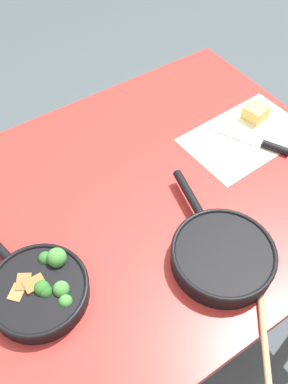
# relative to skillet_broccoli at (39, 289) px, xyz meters

# --- Properties ---
(ground_plane) EXTENTS (14.00, 14.00, 0.00)m
(ground_plane) POSITION_rel_skillet_broccoli_xyz_m (0.37, 0.11, -0.77)
(ground_plane) COLOR #424C51
(dining_table_red) EXTENTS (1.24, 0.94, 0.75)m
(dining_table_red) POSITION_rel_skillet_broccoli_xyz_m (0.37, 0.11, -0.11)
(dining_table_red) COLOR #B72D28
(dining_table_red) RESTS_ON ground_plane
(skillet_broccoli) EXTENTS (0.24, 0.35, 0.08)m
(skillet_broccoli) POSITION_rel_skillet_broccoli_xyz_m (0.00, 0.00, 0.00)
(skillet_broccoli) COLOR black
(skillet_broccoli) RESTS_ON dining_table_red
(skillet_eggs) EXTENTS (0.26, 0.41, 0.06)m
(skillet_eggs) POSITION_rel_skillet_broccoli_xyz_m (0.41, -0.17, 0.00)
(skillet_eggs) COLOR black
(skillet_eggs) RESTS_ON dining_table_red
(wooden_spoon) EXTENTS (0.25, 0.30, 0.02)m
(wooden_spoon) POSITION_rel_skillet_broccoli_xyz_m (0.41, -0.32, -0.02)
(wooden_spoon) COLOR tan
(wooden_spoon) RESTS_ON dining_table_red
(parchment_sheet) EXTENTS (0.39, 0.26, 0.00)m
(parchment_sheet) POSITION_rel_skillet_broccoli_xyz_m (0.77, 0.13, -0.03)
(parchment_sheet) COLOR beige
(parchment_sheet) RESTS_ON dining_table_red
(grater_knife) EXTENTS (0.15, 0.25, 0.02)m
(grater_knife) POSITION_rel_skillet_broccoli_xyz_m (0.78, 0.08, -0.02)
(grater_knife) COLOR silver
(grater_knife) RESTS_ON dining_table_red
(cheese_block) EXTENTS (0.08, 0.08, 0.05)m
(cheese_block) POSITION_rel_skillet_broccoli_xyz_m (0.85, 0.18, -0.00)
(cheese_block) COLOR #E0C15B
(cheese_block) RESTS_ON dining_table_red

